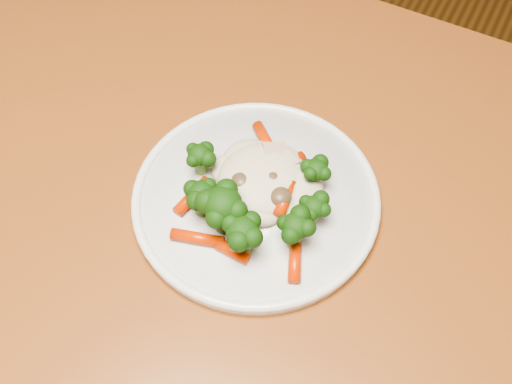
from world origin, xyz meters
The scene contains 3 objects.
dining_table centered at (-0.06, -0.04, 0.65)m, with size 1.15×0.77×0.75m.
plate centered at (-0.16, -0.01, 0.76)m, with size 0.25×0.25×0.01m, color white.
meal centered at (-0.16, -0.02, 0.78)m, with size 0.17×0.17×0.05m.
Camera 1 is at (0.00, -0.33, 1.30)m, focal length 45.00 mm.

